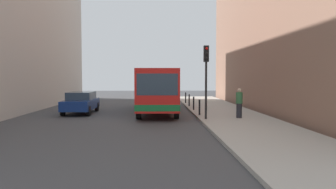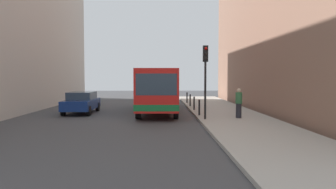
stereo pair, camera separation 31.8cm
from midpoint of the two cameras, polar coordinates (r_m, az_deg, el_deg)
ground_plane at (r=19.85m, az=-4.71°, el=-4.23°), size 80.00×80.00×0.00m
sidewalk at (r=20.33m, az=10.72°, el=-3.88°), size 4.40×40.00×0.15m
bus at (r=23.67m, az=-2.15°, el=1.15°), size 2.66×11.05×3.00m
car_beside_bus at (r=23.54m, az=-15.12°, el=-1.26°), size 1.86×4.40×1.48m
traffic_light at (r=18.59m, az=6.11°, el=4.55°), size 0.28×0.33×4.10m
bollard_near at (r=20.61m, az=5.01°, el=-2.21°), size 0.11×0.11×0.95m
bollard_mid at (r=23.72m, az=4.06°, el=-1.51°), size 0.11×0.11×0.95m
bollard_far at (r=26.84m, az=3.33°, el=-0.97°), size 0.11×0.11×0.95m
bollard_farthest at (r=29.97m, az=2.75°, el=-0.55°), size 0.11×0.11×0.95m
pedestrian_near_signal at (r=19.48m, az=11.71°, el=-1.46°), size 0.38×0.38×1.71m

